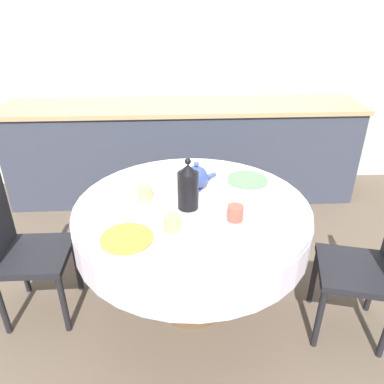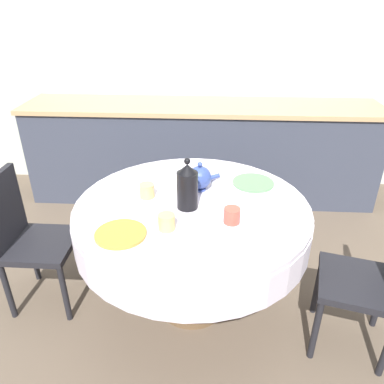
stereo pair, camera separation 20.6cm
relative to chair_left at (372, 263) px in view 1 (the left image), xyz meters
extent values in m
plane|color=brown|center=(-0.97, 0.26, -0.50)|extent=(12.00, 12.00, 0.00)
cube|color=beige|center=(-0.97, 2.12, 0.80)|extent=(7.00, 0.05, 2.60)
cube|color=#383D4C|center=(-0.97, 1.79, -0.06)|extent=(3.20, 0.60, 0.87)
cube|color=tan|center=(-0.97, 1.79, 0.39)|extent=(3.24, 0.64, 0.04)
cylinder|color=brown|center=(-0.97, 0.26, -0.48)|extent=(0.44, 0.44, 0.04)
cylinder|color=brown|center=(-0.97, 0.26, -0.21)|extent=(0.11, 0.11, 0.50)
cylinder|color=silver|center=(-0.97, 0.26, 0.13)|extent=(1.33, 1.33, 0.18)
cylinder|color=silver|center=(-0.97, 0.26, 0.24)|extent=(1.32, 1.32, 0.03)
cube|color=black|center=(-0.07, 0.02, -0.07)|extent=(0.49, 0.49, 0.04)
cylinder|color=black|center=(-0.29, -0.11, -0.29)|extent=(0.04, 0.04, 0.41)
cylinder|color=black|center=(-0.20, 0.23, -0.29)|extent=(0.04, 0.04, 0.41)
cylinder|color=black|center=(0.14, 0.14, -0.29)|extent=(0.04, 0.04, 0.41)
cube|color=black|center=(-1.90, 0.26, -0.07)|extent=(0.40, 0.40, 0.04)
cylinder|color=black|center=(-1.73, 0.44, -0.29)|extent=(0.04, 0.04, 0.41)
cylinder|color=black|center=(-1.73, 0.08, -0.29)|extent=(0.04, 0.04, 0.41)
cylinder|color=black|center=(-2.08, 0.44, -0.29)|extent=(0.04, 0.04, 0.41)
cylinder|color=black|center=(-2.08, 0.08, -0.29)|extent=(0.04, 0.04, 0.41)
cylinder|color=orange|center=(-1.30, -0.06, 0.26)|extent=(0.26, 0.26, 0.01)
cylinder|color=#DBB766|center=(-1.09, 0.01, 0.29)|extent=(0.09, 0.09, 0.08)
cylinder|color=white|center=(-0.70, -0.12, 0.26)|extent=(0.26, 0.26, 0.01)
cylinder|color=#CC4C3D|center=(-0.76, 0.09, 0.29)|extent=(0.09, 0.09, 0.08)
cylinder|color=white|center=(-1.33, 0.55, 0.26)|extent=(0.26, 0.26, 0.01)
cylinder|color=#DBB766|center=(-1.24, 0.33, 0.29)|extent=(0.09, 0.09, 0.08)
cylinder|color=#5BA85B|center=(-0.61, 0.54, 0.26)|extent=(0.26, 0.26, 0.01)
cylinder|color=white|center=(-0.83, 0.49, 0.29)|extent=(0.09, 0.09, 0.08)
cylinder|color=black|center=(-1.00, 0.23, 0.36)|extent=(0.12, 0.12, 0.21)
cone|color=black|center=(-1.00, 0.23, 0.49)|extent=(0.10, 0.10, 0.05)
sphere|color=black|center=(-1.00, 0.23, 0.53)|extent=(0.03, 0.03, 0.03)
cylinder|color=#33478E|center=(-0.94, 0.44, 0.26)|extent=(0.08, 0.08, 0.01)
sphere|color=#33478E|center=(-0.94, 0.44, 0.33)|extent=(0.14, 0.14, 0.14)
cylinder|color=#33478E|center=(-0.86, 0.44, 0.34)|extent=(0.08, 0.03, 0.05)
sphere|color=#33478E|center=(-0.94, 0.44, 0.42)|extent=(0.03, 0.03, 0.03)
camera|label=1|loc=(-1.07, -1.56, 1.30)|focal=35.00mm
camera|label=2|loc=(-0.87, -1.56, 1.30)|focal=35.00mm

